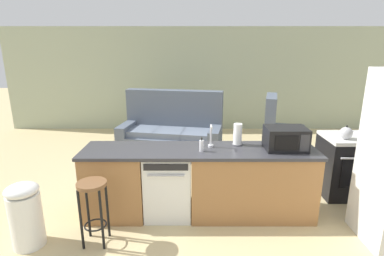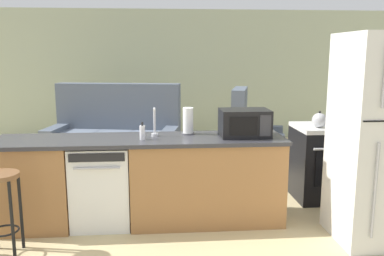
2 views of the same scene
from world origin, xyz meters
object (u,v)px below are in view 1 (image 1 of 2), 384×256
Objects in this scene: kettle at (347,133)px; armchair at (280,138)px; dishwasher at (169,184)px; microwave at (287,139)px; soap_bottle at (202,146)px; stove_range at (349,166)px; bar_stool at (94,199)px; paper_towel_roll at (238,135)px; trash_bin at (27,214)px; couch at (173,134)px.

armchair reaches higher than kettle.
microwave is (1.47, -0.00, 0.62)m from dishwasher.
armchair is (-0.37, 1.81, -0.64)m from kettle.
microwave is 2.84× the size of soap_bottle.
stove_range is 4.39× the size of kettle.
kettle reaches higher than bar_stool.
microwave is 0.68× the size of bar_stool.
soap_bottle reaches higher than bar_stool.
paper_towel_roll is 1.60× the size of soap_bottle.
couch is (1.40, 2.98, 0.02)m from trash_bin.
couch reaches higher than microwave.
paper_towel_roll is at bearing 25.03° from bar_stool.
microwave is at bearing -0.05° from dishwasher.
stove_range is at bearing 12.55° from paper_towel_roll.
trash_bin is 0.62× the size of armchair.
soap_bottle is 0.15× the size of armchair.
trash_bin is (-2.97, -0.65, -0.66)m from microwave.
kettle is at bearing -36.94° from couch.
dishwasher is 1.14× the size of trash_bin.
trash_bin is (-3.94, -1.07, -0.61)m from kettle.
microwave is 0.42× the size of armchair.
soap_bottle is (-2.18, -0.63, 0.52)m from stove_range.
stove_range is 5.11× the size of soap_bottle.
dishwasher is at bearing -168.09° from stove_range.
armchair is at bearing 74.95° from microwave.
paper_towel_roll reaches higher than bar_stool.
paper_towel_roll is at bearing -167.45° from stove_range.
kettle is at bearing 14.00° from soap_bottle.
paper_towel_roll is 2.62m from trash_bin.
armchair is (-0.53, 1.68, -0.10)m from stove_range.
trash_bin is (-1.50, -0.65, -0.04)m from dishwasher.
paper_towel_roll reaches higher than trash_bin.
dishwasher is 2.53m from kettle.
stove_range is 1.80× the size of microwave.
armchair reaches higher than soap_bottle.
soap_bottle reaches higher than trash_bin.
soap_bottle reaches higher than dishwasher.
paper_towel_roll is at bearing 10.69° from dishwasher.
bar_stool is 4.02m from armchair.
stove_range is at bearing -33.39° from couch.
kettle is at bearing -142.84° from stove_range.
paper_towel_roll is 2.47m from armchair.
stove_range is 0.57m from kettle.
armchair is at bearing 38.92° from trash_bin.
trash_bin is at bearing -176.63° from bar_stool.
armchair is at bearing 47.20° from dishwasher.
armchair is (2.17, -0.10, -0.04)m from couch.
soap_bottle is (0.42, -0.08, 0.55)m from dishwasher.
soap_bottle is 2.90m from armchair.
paper_towel_roll is (0.90, 0.17, 0.62)m from dishwasher.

